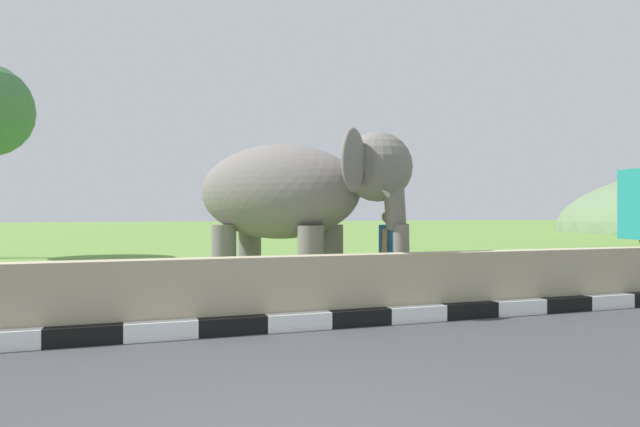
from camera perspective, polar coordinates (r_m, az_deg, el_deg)
The scene contains 4 objects.
striped_curb at distance 7.34m, azimuth -12.62°, elevation -11.62°, with size 16.20×0.20×0.24m.
barrier_parapet at distance 8.14m, azimuth 4.02°, elevation -7.77°, with size 28.00×0.36×1.00m, color tan.
elephant at distance 9.70m, azimuth -2.51°, elevation 2.01°, with size 3.89×3.77×2.96m.
person_handler at distance 9.83m, azimuth 7.11°, elevation -3.93°, with size 0.48×0.56×1.66m.
Camera 1 is at (-1.06, -3.19, 1.60)m, focal length 30.71 mm.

